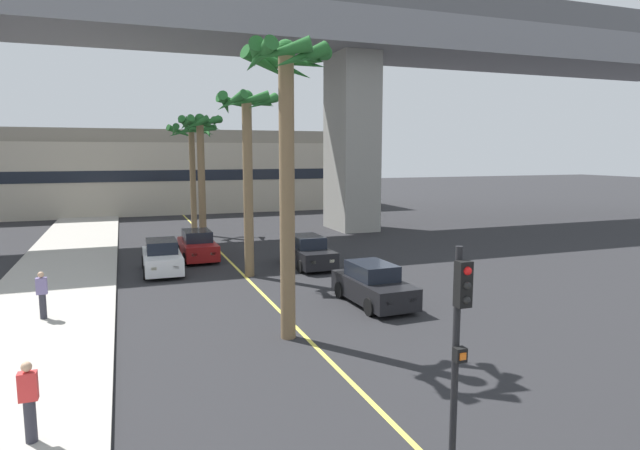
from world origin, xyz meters
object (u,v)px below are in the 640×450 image
(palm_tree_far_median, at_px, (201,142))
(car_queue_front, at_px, (198,246))
(car_queue_third, at_px, (373,285))
(pedestrian_near_crosswalk, at_px, (42,294))
(palm_tree_mid_median, at_px, (247,135))
(palm_tree_farthest_median, at_px, (192,146))
(palm_tree_near_median, at_px, (287,111))
(car_queue_second, at_px, (308,252))
(car_queue_fourth, at_px, (162,258))
(traffic_light_median_near, at_px, (459,335))
(pedestrian_mid_block, at_px, (29,400))

(palm_tree_far_median, bearing_deg, car_queue_front, -102.76)
(car_queue_third, relative_size, pedestrian_near_crosswalk, 2.57)
(palm_tree_mid_median, distance_m, palm_tree_farthest_median, 14.13)
(palm_tree_far_median, relative_size, palm_tree_farthest_median, 1.03)
(car_queue_front, xyz_separation_m, palm_tree_farthest_median, (0.99, 9.19, 5.44))
(palm_tree_near_median, height_order, palm_tree_far_median, palm_tree_near_median)
(palm_tree_far_median, bearing_deg, car_queue_third, -73.71)
(palm_tree_far_median, height_order, palm_tree_farthest_median, palm_tree_far_median)
(palm_tree_near_median, xyz_separation_m, palm_tree_farthest_median, (0.01, 22.78, -0.78))
(car_queue_front, xyz_separation_m, car_queue_second, (4.97, -3.83, 0.00))
(palm_tree_mid_median, bearing_deg, car_queue_fourth, 149.17)
(car_queue_third, xyz_separation_m, traffic_light_median_near, (-3.65, -10.69, 1.99))
(car_queue_fourth, height_order, palm_tree_farthest_median, palm_tree_farthest_median)
(car_queue_third, bearing_deg, car_queue_second, 90.97)
(car_queue_fourth, bearing_deg, car_queue_front, 52.84)
(palm_tree_near_median, bearing_deg, pedestrian_near_crosswalk, 149.85)
(palm_tree_far_median, bearing_deg, pedestrian_mid_block, -106.45)
(palm_tree_far_median, distance_m, pedestrian_near_crosswalk, 15.69)
(palm_tree_far_median, height_order, pedestrian_near_crosswalk, palm_tree_far_median)
(car_queue_second, distance_m, palm_tree_farthest_median, 14.66)
(car_queue_fourth, bearing_deg, pedestrian_mid_block, -102.95)
(car_queue_front, xyz_separation_m, car_queue_fourth, (-2.03, -2.68, 0.00))
(palm_tree_farthest_median, relative_size, pedestrian_mid_block, 4.79)
(car_queue_fourth, height_order, palm_tree_mid_median, palm_tree_mid_median)
(palm_tree_farthest_median, bearing_deg, pedestrian_mid_block, -103.53)
(pedestrian_mid_block, bearing_deg, palm_tree_near_median, 33.66)
(pedestrian_near_crosswalk, bearing_deg, car_queue_third, -8.77)
(car_queue_front, xyz_separation_m, pedestrian_near_crosswalk, (-6.36, -9.33, 0.28))
(car_queue_third, distance_m, pedestrian_mid_block, 12.64)
(traffic_light_median_near, relative_size, palm_tree_far_median, 0.53)
(palm_tree_far_median, xyz_separation_m, pedestrian_near_crosswalk, (-7.17, -12.90, -5.32))
(car_queue_second, distance_m, palm_tree_far_median, 10.17)
(traffic_light_median_near, distance_m, palm_tree_farthest_median, 31.17)
(palm_tree_farthest_median, height_order, pedestrian_mid_block, palm_tree_farthest_median)
(palm_tree_farthest_median, bearing_deg, palm_tree_mid_median, -87.02)
(palm_tree_far_median, bearing_deg, palm_tree_near_median, -89.45)
(car_queue_second, relative_size, pedestrian_near_crosswalk, 2.54)
(car_queue_second, xyz_separation_m, car_queue_third, (0.12, -7.27, 0.00))
(car_queue_third, height_order, pedestrian_mid_block, pedestrian_mid_block)
(pedestrian_near_crosswalk, bearing_deg, traffic_light_median_near, -57.93)
(car_queue_second, distance_m, palm_tree_mid_median, 6.73)
(pedestrian_mid_block, bearing_deg, car_queue_front, 72.84)
(palm_tree_mid_median, relative_size, palm_tree_far_median, 1.06)
(car_queue_second, xyz_separation_m, traffic_light_median_near, (-3.53, -17.96, 1.99))
(car_queue_front, height_order, pedestrian_mid_block, pedestrian_mid_block)
(car_queue_second, bearing_deg, palm_tree_mid_median, -161.46)
(palm_tree_farthest_median, bearing_deg, car_queue_third, -78.55)
(palm_tree_far_median, bearing_deg, car_queue_fourth, -114.44)
(pedestrian_mid_block, bearing_deg, palm_tree_far_median, 73.55)
(car_queue_front, height_order, pedestrian_near_crosswalk, pedestrian_near_crosswalk)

